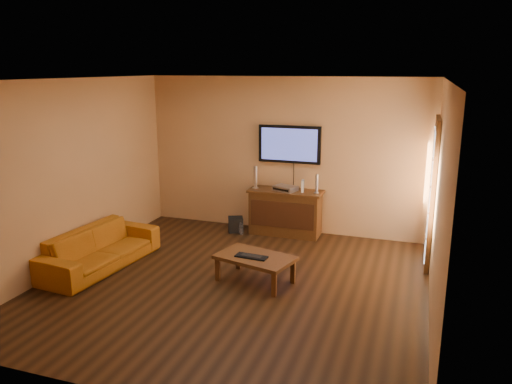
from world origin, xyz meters
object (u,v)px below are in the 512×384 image
at_px(keyboard, 251,256).
at_px(sofa, 99,242).
at_px(av_receiver, 285,188).
at_px(game_console, 303,186).
at_px(subwoofer, 236,224).
at_px(speaker_left, 256,178).
at_px(speaker_right, 317,185).
at_px(bottle, 241,229).
at_px(television, 289,144).
at_px(media_console, 285,212).
at_px(coffee_table, 255,259).

bearing_deg(keyboard, sofa, -176.05).
height_order(av_receiver, game_console, game_console).
distance_m(sofa, game_console, 3.40).
bearing_deg(subwoofer, game_console, -17.38).
bearing_deg(speaker_left, speaker_right, -0.26).
distance_m(av_receiver, subwoofer, 1.13).
xyz_separation_m(game_console, bottle, (-1.02, -0.27, -0.79)).
bearing_deg(av_receiver, sofa, -112.73).
height_order(speaker_left, subwoofer, speaker_left).
bearing_deg(television, speaker_left, -158.12).
distance_m(speaker_left, av_receiver, 0.56).
bearing_deg(keyboard, game_console, 85.03).
distance_m(sofa, av_receiver, 3.17).
distance_m(media_console, speaker_left, 0.79).
xyz_separation_m(sofa, speaker_left, (1.63, 2.27, 0.59)).
bearing_deg(game_console, media_console, 170.08).
bearing_deg(coffee_table, speaker_left, 108.60).
height_order(media_console, game_console, game_console).
bearing_deg(media_console, television, 90.00).
bearing_deg(subwoofer, coffee_table, -85.95).
height_order(subwoofer, bottle, subwoofer).
bearing_deg(game_console, television, 136.22).
xyz_separation_m(subwoofer, keyboard, (0.99, -1.99, 0.26)).
bearing_deg(bottle, coffee_table, -64.16).
bearing_deg(speaker_right, sofa, -140.12).
bearing_deg(game_console, speaker_right, -12.19).
bearing_deg(speaker_left, television, 21.88).
xyz_separation_m(media_console, speaker_left, (-0.54, -0.01, 0.57)).
height_order(television, bottle, television).
bearing_deg(game_console, coffee_table, -103.10).
height_order(game_console, bottle, game_console).
xyz_separation_m(coffee_table, sofa, (-2.32, -0.22, 0.05)).
distance_m(speaker_left, game_console, 0.85).
relative_size(media_console, bottle, 5.74).
bearing_deg(speaker_right, subwoofer, -175.15).
bearing_deg(subwoofer, keyboard, -87.44).
distance_m(television, game_console, 0.76).
height_order(speaker_right, game_console, speaker_right).
relative_size(coffee_table, speaker_right, 3.55).
xyz_separation_m(sofa, subwoofer, (1.30, 2.15, -0.25)).
relative_size(speaker_left, keyboard, 0.88).
xyz_separation_m(subwoofer, bottle, (0.15, -0.13, -0.02)).
relative_size(av_receiver, game_console, 1.87).
xyz_separation_m(media_console, sofa, (-2.17, -2.29, -0.02)).
bearing_deg(media_console, speaker_right, -2.02).
distance_m(media_console, coffee_table, 2.08).
bearing_deg(bottle, media_console, 20.70).
distance_m(media_console, keyboard, 2.13).
height_order(sofa, speaker_right, speaker_right).
relative_size(av_receiver, keyboard, 0.84).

